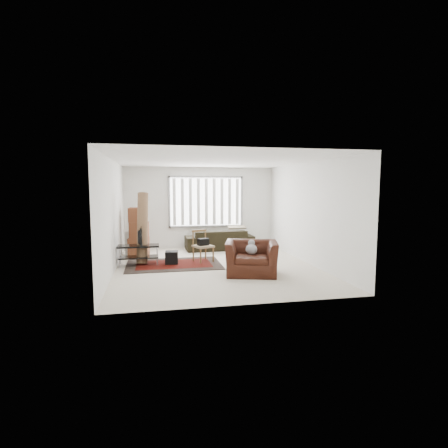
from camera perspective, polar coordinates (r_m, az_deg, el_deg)
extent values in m
plane|color=beige|center=(9.06, -1.36, -6.96)|extent=(6.00, 6.00, 0.00)
cube|color=white|center=(8.85, -1.41, 10.32)|extent=(5.00, 6.00, 0.02)
cube|color=white|center=(11.81, -3.92, 2.68)|extent=(5.00, 0.02, 2.70)
cube|color=white|center=(5.94, 3.65, -0.62)|extent=(5.00, 0.02, 2.70)
cube|color=white|center=(8.77, -17.68, 1.26)|extent=(0.02, 6.00, 2.70)
cube|color=white|center=(9.61, 13.47, 1.76)|extent=(0.02, 6.00, 2.70)
cube|color=white|center=(11.81, -2.95, 3.66)|extent=(2.40, 0.01, 1.60)
cube|color=gray|center=(11.79, -2.93, 3.65)|extent=(2.52, 0.06, 1.72)
cube|color=white|center=(11.75, -2.90, 3.65)|extent=(2.40, 0.02, 1.55)
cube|color=black|center=(9.36, -8.18, -6.54)|extent=(2.45, 1.63, 0.02)
cube|color=#430B06|center=(9.35, -8.18, -6.47)|extent=(1.94, 1.12, 0.00)
cube|color=black|center=(9.41, -13.80, -3.50)|extent=(1.06, 0.48, 0.04)
cube|color=black|center=(9.47, -13.75, -5.26)|extent=(1.01, 0.44, 0.03)
cylinder|color=#B2B2B7|center=(9.29, -16.75, -5.23)|extent=(0.03, 0.03, 0.53)
cylinder|color=#B2B2B7|center=(9.25, -10.86, -5.13)|extent=(0.03, 0.03, 0.53)
cylinder|color=#B2B2B7|center=(9.68, -16.53, -4.77)|extent=(0.03, 0.03, 0.53)
cylinder|color=#B2B2B7|center=(9.64, -10.88, -4.67)|extent=(0.03, 0.03, 0.53)
imported|color=black|center=(9.37, -13.84, -1.89)|extent=(0.11, 0.86, 0.49)
cube|color=black|center=(9.38, -8.54, -5.42)|extent=(0.36, 0.36, 0.33)
cube|color=brown|center=(10.78, -13.73, -3.60)|extent=(0.64, 0.59, 0.53)
cube|color=brown|center=(10.68, -13.69, -0.96)|extent=(0.58, 0.53, 0.48)
cube|color=brown|center=(10.69, -13.96, 1.47)|extent=(0.52, 0.52, 0.42)
cube|color=silver|center=(10.84, -14.32, -3.06)|extent=(0.57, 0.22, 0.72)
cylinder|color=brown|center=(9.57, -13.16, -0.63)|extent=(0.37, 0.78, 1.91)
imported|color=black|center=(11.45, -0.76, -2.07)|extent=(2.23, 1.01, 0.85)
cube|color=#857357|center=(9.54, -3.42, -3.64)|extent=(0.61, 0.61, 0.05)
cylinder|color=brown|center=(9.31, -3.83, -5.25)|extent=(0.04, 0.04, 0.44)
cylinder|color=brown|center=(9.51, -1.78, -5.00)|extent=(0.04, 0.04, 0.44)
cylinder|color=brown|center=(9.65, -5.02, -4.86)|extent=(0.04, 0.04, 0.44)
cylinder|color=brown|center=(9.84, -3.01, -4.63)|extent=(0.04, 0.04, 0.44)
cube|color=brown|center=(9.66, -4.06, -1.10)|extent=(0.42, 0.21, 0.06)
cube|color=brown|center=(9.58, -5.08, -2.29)|extent=(0.05, 0.05, 0.44)
cube|color=brown|center=(9.78, -3.06, -2.11)|extent=(0.05, 0.05, 0.44)
cube|color=black|center=(9.52, -3.42, -2.94)|extent=(0.33, 0.27, 0.19)
imported|color=#34130A|center=(8.24, 4.50, -5.13)|extent=(1.43, 1.32, 0.89)
ellipsoid|color=#59595B|center=(8.22, 4.50, -4.23)|extent=(0.32, 0.37, 0.22)
sphere|color=#59595B|center=(8.36, 4.50, -3.12)|extent=(0.17, 0.17, 0.17)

